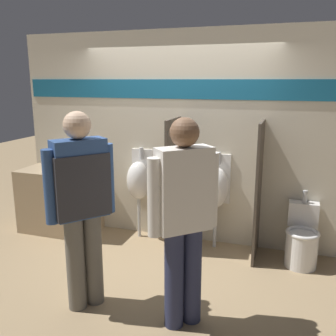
% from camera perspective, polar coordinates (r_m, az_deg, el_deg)
% --- Properties ---
extents(ground_plane, '(16.00, 16.00, 0.00)m').
position_cam_1_polar(ground_plane, '(4.72, -0.67, -12.96)').
color(ground_plane, '#997F5B').
extents(display_wall, '(4.42, 0.07, 2.70)m').
position_cam_1_polar(display_wall, '(4.86, 1.62, 4.67)').
color(display_wall, beige).
rests_on(display_wall, ground_plane).
extents(sink_counter, '(1.05, 0.61, 0.88)m').
position_cam_1_polar(sink_counter, '(5.48, -16.14, -4.74)').
color(sink_counter, tan).
rests_on(sink_counter, ground_plane).
extents(sink_basin, '(0.32, 0.32, 0.26)m').
position_cam_1_polar(sink_basin, '(5.38, -15.68, 0.49)').
color(sink_basin, white).
rests_on(sink_basin, sink_counter).
extents(cell_phone, '(0.07, 0.14, 0.01)m').
position_cam_1_polar(cell_phone, '(5.10, -14.32, -0.76)').
color(cell_phone, black).
rests_on(cell_phone, sink_counter).
extents(divider_near_counter, '(0.03, 0.57, 1.64)m').
position_cam_1_polar(divider_near_counter, '(4.67, 0.78, -2.47)').
color(divider_near_counter, '#4C4238').
rests_on(divider_near_counter, ground_plane).
extents(divider_mid, '(0.03, 0.57, 1.64)m').
position_cam_1_polar(divider_mid, '(4.48, 13.58, -3.55)').
color(divider_mid, '#4C4238').
rests_on(divider_mid, ground_plane).
extents(urinal_near_counter, '(0.32, 0.31, 1.21)m').
position_cam_1_polar(urinal_near_counter, '(4.98, -4.46, -1.87)').
color(urinal_near_counter, silver).
rests_on(urinal_near_counter, ground_plane).
extents(urinal_far, '(0.32, 0.31, 1.21)m').
position_cam_1_polar(urinal_far, '(4.68, 7.37, -2.92)').
color(urinal_far, silver).
rests_on(urinal_far, ground_plane).
extents(toilet, '(0.37, 0.53, 0.83)m').
position_cam_1_polar(toilet, '(4.63, 19.72, -10.33)').
color(toilet, white).
rests_on(toilet, ground_plane).
extents(person_in_vest, '(0.48, 0.53, 1.83)m').
position_cam_1_polar(person_in_vest, '(3.43, -13.10, -4.43)').
color(person_in_vest, '#666056').
rests_on(person_in_vest, ground_plane).
extents(person_with_lanyard, '(0.49, 0.47, 1.81)m').
position_cam_1_polar(person_with_lanyard, '(3.11, 2.41, -7.27)').
color(person_with_lanyard, '#282D4C').
rests_on(person_with_lanyard, ground_plane).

